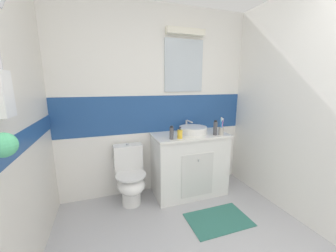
# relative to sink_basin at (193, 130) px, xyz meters

# --- Properties ---
(wall_back_tiled) EXTENTS (3.20, 0.20, 2.50)m
(wall_back_tiled) POSITION_rel_sink_basin_xyz_m (-0.43, 0.28, 0.36)
(wall_back_tiled) COLOR white
(wall_back_tiled) RESTS_ON ground_plane
(wall_right_plain) EXTENTS (0.10, 3.48, 2.50)m
(wall_right_plain) POSITION_rel_sink_basin_xyz_m (0.92, -0.97, 0.35)
(wall_right_plain) COLOR white
(wall_right_plain) RESTS_ON ground_plane
(vanity_cabinet) EXTENTS (0.99, 0.53, 0.85)m
(vanity_cabinet) POSITION_rel_sink_basin_xyz_m (-0.05, -0.02, -0.47)
(vanity_cabinet) COLOR white
(vanity_cabinet) RESTS_ON ground_plane
(sink_basin) EXTENTS (0.38, 0.42, 0.15)m
(sink_basin) POSITION_rel_sink_basin_xyz_m (0.00, 0.00, 0.00)
(sink_basin) COLOR white
(sink_basin) RESTS_ON vanity_cabinet
(toilet) EXTENTS (0.37, 0.50, 0.75)m
(toilet) POSITION_rel_sink_basin_xyz_m (-0.86, -0.01, -0.55)
(toilet) COLOR white
(toilet) RESTS_ON ground_plane
(toothbrush_cup) EXTENTS (0.06, 0.06, 0.23)m
(toothbrush_cup) POSITION_rel_sink_basin_xyz_m (0.31, -0.19, 0.01)
(toothbrush_cup) COLOR #B2ADA3
(toothbrush_cup) RESTS_ON vanity_cabinet
(soap_dispenser) EXTENTS (0.06, 0.06, 0.15)m
(soap_dispenser) POSITION_rel_sink_basin_xyz_m (-0.26, -0.18, 0.00)
(soap_dispenser) COLOR yellow
(soap_dispenser) RESTS_ON vanity_cabinet
(shampoo_bottle_tall) EXTENTS (0.05, 0.05, 0.19)m
(shampoo_bottle_tall) POSITION_rel_sink_basin_xyz_m (0.23, -0.18, 0.04)
(shampoo_bottle_tall) COLOR #4C4C51
(shampoo_bottle_tall) RESTS_ON vanity_cabinet
(deodorant_spray_can) EXTENTS (0.05, 0.05, 0.16)m
(deodorant_spray_can) POSITION_rel_sink_basin_xyz_m (-0.37, -0.18, 0.03)
(deodorant_spray_can) COLOR #4C4C51
(deodorant_spray_can) RESTS_ON vanity_cabinet
(bath_mat) EXTENTS (0.69, 0.44, 0.01)m
(bath_mat) POSITION_rel_sink_basin_xyz_m (0.01, -0.68, -0.89)
(bath_mat) COLOR #337266
(bath_mat) RESTS_ON ground_plane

